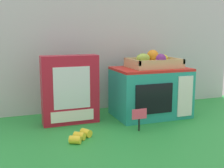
{
  "coord_description": "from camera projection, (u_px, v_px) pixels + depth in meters",
  "views": [
    {
      "loc": [
        -0.55,
        -1.32,
        0.44
      ],
      "look_at": [
        -0.06,
        0.02,
        0.18
      ],
      "focal_mm": 47.42,
      "sensor_mm": 36.0,
      "label": 1
    }
  ],
  "objects": [
    {
      "name": "price_sign",
      "position": [
        139.0,
        116.0,
        1.3
      ],
      "size": [
        0.07,
        0.01,
        0.1
      ],
      "color": "black",
      "rests_on": "ground"
    },
    {
      "name": "display_back_panel",
      "position": [
        108.0,
        40.0,
        1.65
      ],
      "size": [
        1.61,
        0.03,
        0.77
      ],
      "primitive_type": "cube",
      "color": "#B7BABF",
      "rests_on": "ground"
    },
    {
      "name": "ground_plane",
      "position": [
        124.0,
        119.0,
        1.49
      ],
      "size": [
        1.7,
        1.7,
        0.0
      ],
      "primitive_type": "plane",
      "color": "green",
      "rests_on": "ground"
    },
    {
      "name": "toy_microwave",
      "position": [
        150.0,
        92.0,
        1.53
      ],
      "size": [
        0.37,
        0.26,
        0.25
      ],
      "color": "teal",
      "rests_on": "ground"
    },
    {
      "name": "food_groups_crate",
      "position": [
        154.0,
        62.0,
        1.53
      ],
      "size": [
        0.25,
        0.2,
        0.09
      ],
      "color": "tan",
      "rests_on": "toy_microwave"
    },
    {
      "name": "cookie_set_box",
      "position": [
        70.0,
        90.0,
        1.4
      ],
      "size": [
        0.27,
        0.08,
        0.33
      ],
      "color": "#B2192D",
      "rests_on": "ground"
    },
    {
      "name": "loose_toy_banana",
      "position": [
        80.0,
        136.0,
        1.2
      ],
      "size": [
        0.11,
        0.12,
        0.03
      ],
      "color": "yellow",
      "rests_on": "ground"
    }
  ]
}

